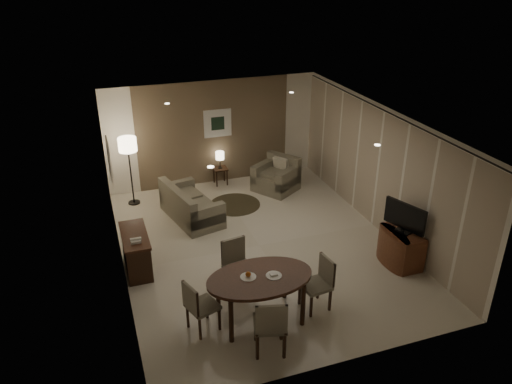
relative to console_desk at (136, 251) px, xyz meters
name	(u,v)px	position (x,y,z in m)	size (l,w,h in m)	color
room_shell	(253,179)	(2.49, 0.40, 0.98)	(5.50, 7.00, 2.70)	beige
taupe_accent	(214,133)	(2.49, 3.48, 0.98)	(3.96, 0.03, 2.70)	brown
curtain_wall	(378,171)	(5.17, 0.00, 0.95)	(0.08, 6.70, 2.58)	beige
curtain_rod	(385,111)	(5.17, 0.00, 2.27)	(0.03, 0.03, 6.80)	black
art_back_frame	(218,123)	(2.59, 3.46, 1.23)	(0.72, 0.03, 0.72)	silver
art_back_canvas	(218,123)	(2.59, 3.44, 1.23)	(0.34, 0.01, 0.34)	black
art_left_frame	(109,159)	(-0.23, 1.20, 1.48)	(0.03, 0.60, 0.80)	silver
art_left_canvas	(110,159)	(-0.21, 1.20, 1.48)	(0.01, 0.46, 0.64)	gray
downlight_nl	(211,167)	(1.09, -1.80, 2.31)	(0.10, 0.10, 0.01)	white
downlight_nr	(377,145)	(3.89, -1.80, 2.31)	(0.10, 0.10, 0.01)	white
downlight_fl	(167,104)	(1.09, 1.80, 2.31)	(0.10, 0.10, 0.01)	white
downlight_fr	(291,92)	(3.89, 1.80, 2.31)	(0.10, 0.10, 0.01)	white
console_desk	(136,251)	(0.00, 0.00, 0.00)	(0.48, 1.20, 0.75)	#452216
telephone	(136,240)	(0.00, -0.30, 0.43)	(0.20, 0.14, 0.09)	white
tv_cabinet	(401,247)	(4.89, -1.50, -0.03)	(0.48, 0.90, 0.70)	brown
flat_tv	(405,217)	(4.87, -1.50, 0.65)	(0.06, 0.88, 0.60)	black
dining_table	(260,298)	(1.74, -2.15, 0.04)	(1.75, 1.10, 0.82)	#452216
chair_near	(270,323)	(1.64, -2.89, 0.13)	(0.49, 0.49, 1.01)	gray
chair_far	(239,268)	(1.63, -1.35, 0.12)	(0.48, 0.48, 0.98)	gray
chair_left	(203,305)	(0.79, -2.10, 0.09)	(0.45, 0.45, 0.92)	gray
chair_right	(315,285)	(2.71, -2.20, 0.09)	(0.45, 0.45, 0.93)	gray
plate_a	(248,277)	(1.56, -2.10, 0.46)	(0.26, 0.26, 0.02)	white
plate_b	(274,276)	(1.96, -2.20, 0.46)	(0.26, 0.26, 0.02)	white
fruit_apple	(248,274)	(1.56, -2.10, 0.51)	(0.09, 0.09, 0.09)	#BB5615
napkin	(274,274)	(1.96, -2.20, 0.48)	(0.12, 0.08, 0.03)	white
round_rug	(235,204)	(2.56, 1.97, -0.37)	(1.22, 1.22, 0.01)	#403824
sofa	(191,202)	(1.44, 1.64, 0.03)	(0.85, 1.71, 0.80)	gray
armchair	(276,175)	(3.80, 2.42, 0.05)	(0.96, 0.91, 0.85)	gray
side_table	(221,176)	(2.56, 3.25, -0.15)	(0.35, 0.35, 0.45)	#332011
table_lamp	(220,159)	(2.56, 3.25, 0.33)	(0.22, 0.22, 0.50)	#FFEAC1
floor_lamp	(131,171)	(0.27, 2.86, 0.46)	(0.42, 0.42, 1.68)	#FFE5B7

